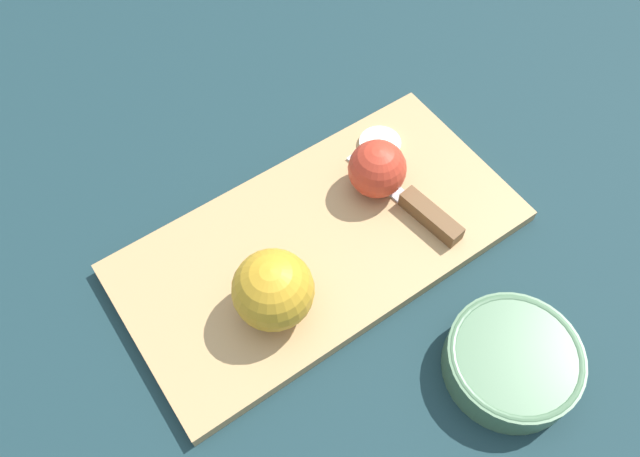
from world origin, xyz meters
TOP-DOWN VIEW (x-y plane):
  - ground_plane at (0.00, 0.00)m, footprint 4.00×4.00m
  - cutting_board at (0.00, 0.00)m, footprint 0.45×0.26m
  - apple_half_left at (-0.09, -0.03)m, footprint 0.08×0.08m
  - apple_half_right at (0.09, 0.01)m, footprint 0.06×0.06m
  - knife at (0.11, -0.05)m, footprint 0.03×0.16m
  - apple_slice at (0.14, 0.05)m, footprint 0.05×0.05m
  - bowl at (0.05, -0.23)m, footprint 0.13×0.13m

SIDE VIEW (x-z plane):
  - ground_plane at x=0.00m, z-range 0.00..0.00m
  - cutting_board at x=0.00m, z-range 0.00..0.02m
  - apple_slice at x=0.14m, z-range 0.02..0.02m
  - bowl at x=0.05m, z-range 0.00..0.04m
  - knife at x=0.11m, z-range 0.01..0.03m
  - apple_half_right at x=0.09m, z-range 0.02..0.08m
  - apple_half_left at x=-0.09m, z-range 0.02..0.10m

